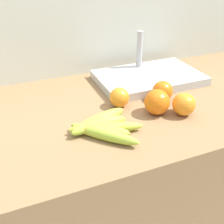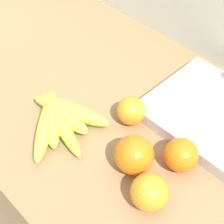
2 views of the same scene
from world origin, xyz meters
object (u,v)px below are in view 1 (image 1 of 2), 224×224
orange_back_left (163,91)px  banana_bunch (102,127)px  orange_far_right (157,102)px  orange_center (120,98)px  orange_back_right (184,104)px  sink_basin (148,77)px

orange_back_left → banana_bunch: bearing=-158.2°
orange_back_left → orange_far_right: bearing=-132.2°
orange_center → orange_far_right: (0.09, -0.09, 0.01)m
orange_center → orange_back_right: size_ratio=0.91×
orange_center → banana_bunch: bearing=-132.2°
banana_bunch → orange_center: (0.11, 0.12, 0.01)m
orange_back_left → orange_back_right: size_ratio=0.97×
orange_back_left → sink_basin: (0.04, 0.16, -0.02)m
sink_basin → orange_center: bearing=-142.6°
banana_bunch → orange_back_left: bearing=21.8°
orange_back_left → orange_center: size_ratio=1.07×
orange_back_right → orange_center: bearing=143.1°
orange_back_left → sink_basin: size_ratio=0.18×
orange_center → sink_basin: size_ratio=0.16×
orange_far_right → sink_basin: size_ratio=0.20×
banana_bunch → orange_back_right: 0.28m
orange_back_right → orange_back_left: bearing=96.0°
orange_back_left → orange_far_right: 0.10m
banana_bunch → orange_center: orange_center is taller
orange_far_right → orange_back_right: size_ratio=1.11×
orange_back_left → orange_center: orange_back_left is taller
orange_back_left → orange_back_right: orange_back_right is taller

